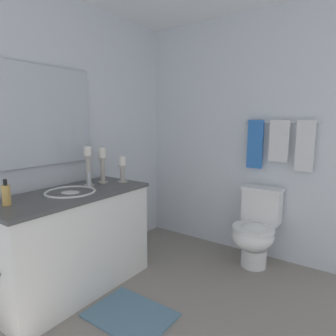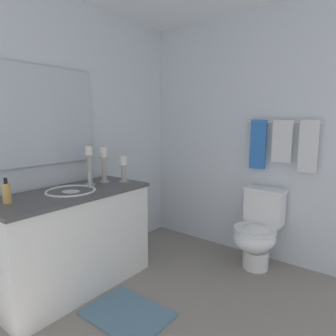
% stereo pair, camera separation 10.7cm
% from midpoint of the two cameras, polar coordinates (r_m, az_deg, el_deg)
% --- Properties ---
extents(floor, '(2.55, 2.73, 0.02)m').
position_cam_midpoint_polar(floor, '(2.34, 1.16, -27.81)').
color(floor, gray).
rests_on(floor, ground).
extents(wall_back, '(2.55, 0.04, 2.45)m').
position_cam_midpoint_polar(wall_back, '(3.10, 15.70, 5.72)').
color(wall_back, silver).
rests_on(wall_back, ground).
extents(wall_left, '(0.04, 2.73, 2.45)m').
position_cam_midpoint_polar(wall_left, '(2.79, -21.02, 5.09)').
color(wall_left, silver).
rests_on(wall_left, ground).
extents(vanity_cabinet, '(0.58, 1.28, 0.83)m').
position_cam_midpoint_polar(vanity_cabinet, '(2.61, -19.21, -13.38)').
color(vanity_cabinet, white).
rests_on(vanity_cabinet, ground).
extents(sink_basin, '(0.40, 0.40, 0.24)m').
position_cam_midpoint_polar(sink_basin, '(2.49, -19.65, -5.36)').
color(sink_basin, white).
rests_on(sink_basin, vanity_cabinet).
extents(mirror, '(0.02, 0.89, 0.81)m').
position_cam_midpoint_polar(mirror, '(2.65, -23.96, 9.25)').
color(mirror, silver).
extents(candle_holder_tall, '(0.09, 0.09, 0.24)m').
position_cam_midpoint_polar(candle_holder_tall, '(2.73, -10.02, -0.14)').
color(candle_holder_tall, '#B7B2A5').
rests_on(candle_holder_tall, vanity_cabinet).
extents(candle_holder_short, '(0.09, 0.09, 0.33)m').
position_cam_midpoint_polar(candle_holder_short, '(2.73, -13.79, 0.75)').
color(candle_holder_short, '#B7B2A5').
rests_on(candle_holder_short, vanity_cabinet).
extents(candle_holder_mid, '(0.09, 0.09, 0.35)m').
position_cam_midpoint_polar(candle_holder_mid, '(2.64, -16.44, 0.55)').
color(candle_holder_mid, '#B7B2A5').
rests_on(candle_holder_mid, vanity_cabinet).
extents(soap_bottle, '(0.06, 0.06, 0.18)m').
position_cam_midpoint_polar(soap_bottle, '(2.28, -30.27, -4.52)').
color(soap_bottle, '#E5B259').
rests_on(soap_bottle, vanity_cabinet).
extents(toilet, '(0.39, 0.54, 0.75)m').
position_cam_midpoint_polar(toilet, '(2.96, 15.75, -11.49)').
color(toilet, white).
rests_on(toilet, ground).
extents(towel_bar, '(0.68, 0.02, 0.02)m').
position_cam_midpoint_polar(towel_bar, '(2.96, 20.22, 8.42)').
color(towel_bar, silver).
extents(towel_near_vanity, '(0.15, 0.03, 0.48)m').
position_cam_midpoint_polar(towel_near_vanity, '(3.02, 15.70, 4.49)').
color(towel_near_vanity, blue).
rests_on(towel_near_vanity, towel_bar).
extents(towel_center, '(0.18, 0.03, 0.39)m').
position_cam_midpoint_polar(towel_center, '(2.94, 19.93, 4.98)').
color(towel_center, white).
rests_on(towel_center, towel_bar).
extents(towel_near_corner, '(0.16, 0.03, 0.47)m').
position_cam_midpoint_polar(towel_near_corner, '(2.89, 24.25, 3.94)').
color(towel_near_corner, white).
rests_on(towel_near_corner, towel_bar).
extents(bath_mat, '(0.60, 0.44, 0.02)m').
position_cam_midpoint_polar(bath_mat, '(2.38, -8.80, -26.56)').
color(bath_mat, slate).
rests_on(bath_mat, ground).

